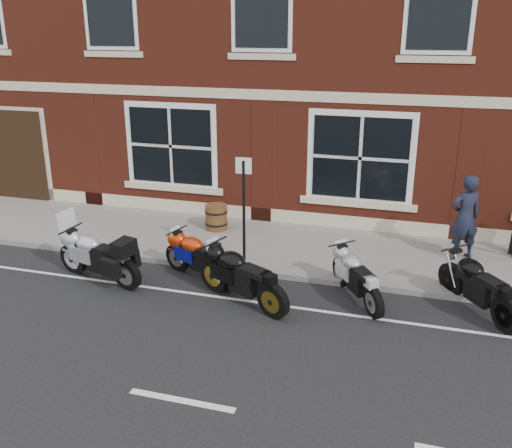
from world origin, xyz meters
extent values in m
plane|color=black|center=(0.00, 0.00, 0.00)|extent=(80.00, 80.00, 0.00)
cube|color=slate|center=(0.00, 3.00, 0.06)|extent=(30.00, 3.00, 0.12)
cube|color=slate|center=(0.00, 1.42, 0.06)|extent=(30.00, 0.16, 0.12)
cylinder|color=black|center=(-3.95, 0.43, 0.34)|extent=(0.69, 0.31, 0.67)
cylinder|color=black|center=(-2.48, 0.03, 0.34)|extent=(0.69, 0.31, 0.67)
cube|color=black|center=(-3.26, 0.24, 0.69)|extent=(0.88, 0.46, 0.23)
ellipsoid|color=#AEADB2|center=(-3.42, 0.28, 0.82)|extent=(0.67, 0.52, 0.34)
cube|color=black|center=(-2.86, 0.13, 0.78)|extent=(0.63, 0.41, 0.11)
cube|color=silver|center=(-3.93, 0.42, 1.21)|extent=(0.16, 0.44, 0.47)
cylinder|color=black|center=(-1.88, 1.17, 0.31)|extent=(0.62, 0.36, 0.62)
cylinder|color=black|center=(-0.59, 0.61, 0.31)|extent=(0.62, 0.36, 0.62)
cube|color=black|center=(-1.28, 0.91, 0.64)|extent=(0.80, 0.52, 0.21)
ellipsoid|color=#B92B07|center=(-1.41, 0.97, 0.75)|extent=(0.64, 0.54, 0.31)
cube|color=black|center=(-0.92, 0.75, 0.72)|extent=(0.59, 0.44, 0.10)
cylinder|color=black|center=(-0.77, 0.47, 0.35)|extent=(0.68, 0.45, 0.69)
cylinder|color=black|center=(0.63, -0.26, 0.35)|extent=(0.68, 0.45, 0.69)
cube|color=black|center=(-0.12, 0.13, 0.72)|extent=(0.89, 0.63, 0.24)
ellipsoid|color=black|center=(-0.26, 0.20, 0.85)|extent=(0.72, 0.63, 0.35)
cube|color=black|center=(0.27, -0.07, 0.80)|extent=(0.66, 0.53, 0.11)
cylinder|color=black|center=(1.62, 1.42, 0.31)|extent=(0.44, 0.58, 0.61)
cylinder|color=black|center=(2.38, 0.25, 0.31)|extent=(0.44, 0.58, 0.61)
cube|color=black|center=(1.97, 0.88, 0.63)|extent=(0.61, 0.77, 0.21)
ellipsoid|color=#9B9BA0|center=(1.90, 1.00, 0.75)|extent=(0.58, 0.64, 0.31)
cube|color=black|center=(2.18, 0.56, 0.71)|extent=(0.50, 0.58, 0.10)
cylinder|color=black|center=(3.74, 1.62, 0.33)|extent=(0.50, 0.62, 0.67)
cylinder|color=black|center=(4.62, 0.38, 0.33)|extent=(0.50, 0.62, 0.67)
cube|color=black|center=(4.15, 1.04, 0.69)|extent=(0.69, 0.83, 0.23)
ellipsoid|color=black|center=(4.06, 1.17, 0.81)|extent=(0.64, 0.69, 0.33)
cube|color=black|center=(4.39, 0.70, 0.77)|extent=(0.55, 0.62, 0.10)
imported|color=black|center=(3.96, 3.36, 1.07)|extent=(0.82, 0.72, 1.89)
cylinder|color=#432012|center=(-1.90, 3.55, 0.44)|extent=(0.55, 0.55, 0.64)
cylinder|color=black|center=(-1.90, 3.55, 0.29)|extent=(0.57, 0.57, 0.05)
cylinder|color=black|center=(-1.90, 3.55, 0.59)|extent=(0.57, 0.57, 0.05)
cylinder|color=black|center=(-0.52, 1.55, 1.28)|extent=(0.06, 0.06, 2.31)
cube|color=silver|center=(-0.52, 1.55, 2.33)|extent=(0.34, 0.03, 0.34)
camera|label=1|loc=(2.95, -9.20, 5.06)|focal=40.00mm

